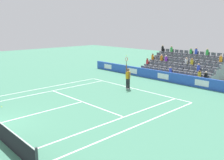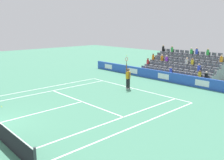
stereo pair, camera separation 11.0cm
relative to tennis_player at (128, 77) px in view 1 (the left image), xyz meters
name	(u,v)px [view 1 (the left image)]	position (x,y,z in m)	size (l,w,h in m)	color
line_baseline	(134,88)	(-0.28, -0.45, -0.99)	(10.97, 0.10, 0.01)	white
line_service	(82,102)	(-0.28, 5.04, -0.99)	(8.23, 0.10, 0.01)	white
line_centre_service	(41,112)	(-0.28, 8.24, -0.99)	(0.10, 6.40, 0.01)	white
line_singles_sideline_left	(48,92)	(3.83, 5.50, -0.99)	(0.10, 11.89, 0.01)	white
line_singles_sideline_right	(118,119)	(-4.40, 5.50, -0.99)	(0.10, 11.89, 0.01)	white
line_doubles_sideline_left	(40,89)	(5.20, 5.50, -0.99)	(0.10, 11.89, 0.01)	white
line_doubles_sideline_right	(136,126)	(-5.77, 5.50, -0.99)	(0.10, 11.89, 0.01)	white
line_centre_mark	(133,89)	(-0.28, -0.35, -0.99)	(0.10, 0.20, 0.01)	white
sponsor_barrier	(164,76)	(-0.28, -4.83, -0.53)	(19.97, 0.22, 0.93)	blue
tennis_player	(128,77)	(0.00, 0.00, 0.00)	(0.53, 0.37, 2.85)	black
stadium_stand	(183,68)	(-0.28, -8.40, -0.17)	(8.06, 4.75, 3.05)	gray
loose_tennis_ball	(2,107)	(2.44, 9.66, -0.96)	(0.07, 0.07, 0.07)	#D1E533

